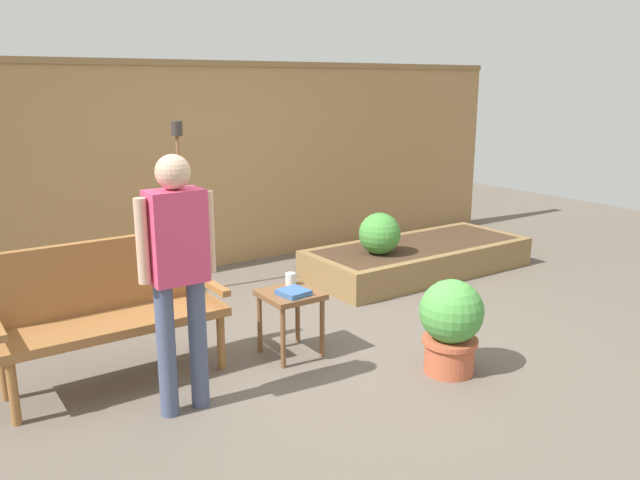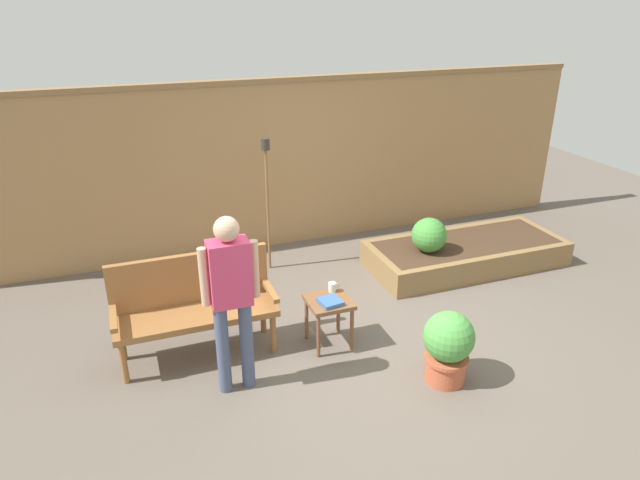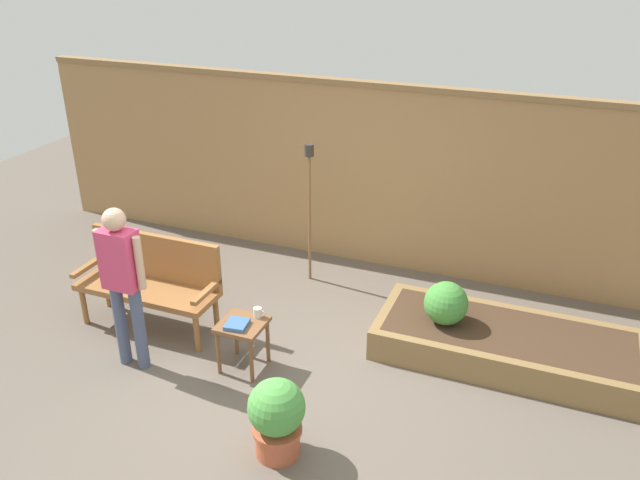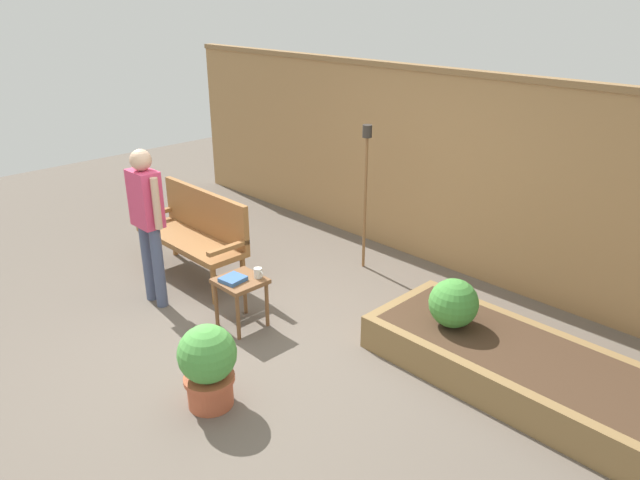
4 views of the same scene
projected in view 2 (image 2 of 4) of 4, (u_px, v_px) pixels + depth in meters
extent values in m
plane|color=#60564C|center=(365.00, 345.00, 5.39)|extent=(14.00, 14.00, 0.00)
cube|color=#A37A4C|center=(283.00, 167.00, 7.20)|extent=(8.40, 0.10, 2.10)
cube|color=olive|center=(281.00, 80.00, 6.77)|extent=(8.40, 0.14, 0.06)
cylinder|color=#936033|center=(263.00, 314.00, 5.52)|extent=(0.06, 0.06, 0.40)
cylinder|color=#936033|center=(273.00, 333.00, 5.21)|extent=(0.06, 0.06, 0.40)
cylinder|color=#936033|center=(122.00, 341.00, 5.10)|extent=(0.06, 0.06, 0.40)
cylinder|color=#936033|center=(124.00, 363.00, 4.79)|extent=(0.06, 0.06, 0.40)
cube|color=#936033|center=(196.00, 315.00, 5.06)|extent=(1.44, 0.48, 0.06)
cube|color=#936033|center=(190.00, 278.00, 5.14)|extent=(1.44, 0.06, 0.48)
cube|color=#936033|center=(113.00, 317.00, 4.79)|extent=(0.06, 0.48, 0.04)
cube|color=#936033|center=(270.00, 290.00, 5.23)|extent=(0.06, 0.48, 0.04)
cylinder|color=brown|center=(338.00, 312.00, 5.51)|extent=(0.04, 0.04, 0.44)
cylinder|color=brown|center=(352.00, 329.00, 5.23)|extent=(0.04, 0.04, 0.44)
cylinder|color=brown|center=(307.00, 318.00, 5.41)|extent=(0.04, 0.04, 0.44)
cylinder|color=brown|center=(318.00, 336.00, 5.13)|extent=(0.04, 0.04, 0.44)
cube|color=brown|center=(329.00, 302.00, 5.22)|extent=(0.40, 0.40, 0.04)
cylinder|color=silver|center=(332.00, 287.00, 5.34)|extent=(0.08, 0.08, 0.09)
torus|color=silver|center=(336.00, 286.00, 5.36)|extent=(0.06, 0.01, 0.06)
cube|color=#38609E|center=(330.00, 302.00, 5.15)|extent=(0.21, 0.22, 0.04)
cylinder|color=#B75638|center=(445.00, 370.00, 4.86)|extent=(0.34, 0.34, 0.21)
cylinder|color=#B75638|center=(447.00, 358.00, 4.81)|extent=(0.38, 0.38, 0.04)
sphere|color=#4C9942|center=(449.00, 337.00, 4.73)|extent=(0.44, 0.44, 0.44)
cube|color=olive|center=(488.00, 269.00, 6.54)|extent=(2.40, 0.09, 0.30)
cube|color=olive|center=(446.00, 239.00, 7.32)|extent=(2.40, 0.09, 0.30)
cube|color=olive|center=(381.00, 268.00, 6.56)|extent=(0.09, 0.82, 0.30)
cube|color=olive|center=(542.00, 240.00, 7.30)|extent=(0.09, 0.82, 0.30)
cube|color=#422D1E|center=(465.00, 253.00, 6.93)|extent=(2.22, 0.82, 0.30)
cylinder|color=brown|center=(428.00, 249.00, 6.62)|extent=(0.04, 0.04, 0.06)
sphere|color=#428938|center=(429.00, 235.00, 6.55)|extent=(0.41, 0.41, 0.41)
cylinder|color=brown|center=(268.00, 211.00, 6.60)|extent=(0.03, 0.03, 1.48)
cylinder|color=#332D28|center=(265.00, 144.00, 6.28)|extent=(0.10, 0.10, 0.13)
cylinder|color=#475170|center=(247.00, 344.00, 4.68)|extent=(0.11, 0.11, 0.82)
cylinder|color=#475170|center=(223.00, 349.00, 4.62)|extent=(0.11, 0.11, 0.82)
cube|color=#D13D66|center=(230.00, 273.00, 4.38)|extent=(0.32, 0.20, 0.54)
cylinder|color=tan|center=(255.00, 269.00, 4.44)|extent=(0.07, 0.07, 0.49)
cylinder|color=tan|center=(204.00, 277.00, 4.31)|extent=(0.07, 0.07, 0.49)
sphere|color=tan|center=(226.00, 229.00, 4.23)|extent=(0.20, 0.20, 0.20)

